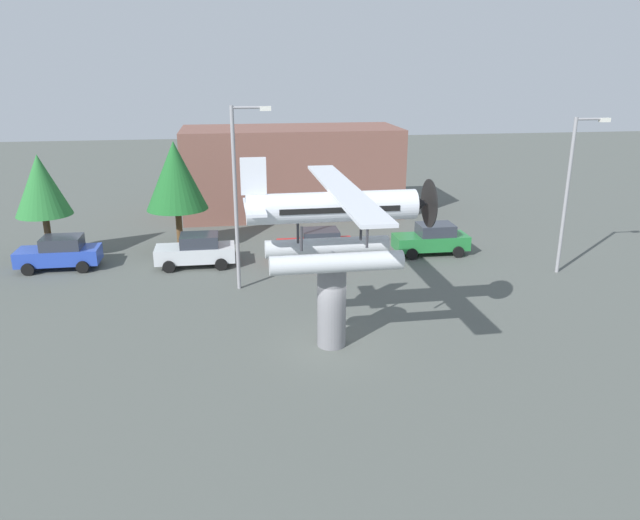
# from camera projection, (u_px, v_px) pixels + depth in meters

# --- Properties ---
(ground_plane) EXTENTS (140.00, 140.00, 0.00)m
(ground_plane) POSITION_uv_depth(u_px,v_px,m) (331.00, 345.00, 23.49)
(ground_plane) COLOR #515651
(display_pedestal) EXTENTS (1.10, 1.10, 3.34)m
(display_pedestal) POSITION_uv_depth(u_px,v_px,m) (332.00, 305.00, 22.97)
(display_pedestal) COLOR slate
(display_pedestal) RESTS_ON ground
(floatplane_monument) EXTENTS (6.93, 10.41, 4.00)m
(floatplane_monument) POSITION_uv_depth(u_px,v_px,m) (336.00, 220.00, 21.96)
(floatplane_monument) COLOR silver
(floatplane_monument) RESTS_ON display_pedestal
(car_near_blue) EXTENTS (4.20, 2.02, 1.76)m
(car_near_blue) POSITION_uv_depth(u_px,v_px,m) (60.00, 253.00, 31.95)
(car_near_blue) COLOR #2847B7
(car_near_blue) RESTS_ON ground
(car_mid_silver) EXTENTS (4.20, 2.02, 1.76)m
(car_mid_silver) POSITION_uv_depth(u_px,v_px,m) (196.00, 250.00, 32.36)
(car_mid_silver) COLOR silver
(car_mid_silver) RESTS_ON ground
(car_far_red) EXTENTS (4.20, 2.02, 1.76)m
(car_far_red) POSITION_uv_depth(u_px,v_px,m) (317.00, 245.00, 33.27)
(car_far_red) COLOR red
(car_far_red) RESTS_ON ground
(car_distant_green) EXTENTS (4.20, 2.02, 1.76)m
(car_distant_green) POSITION_uv_depth(u_px,v_px,m) (432.00, 239.00, 34.47)
(car_distant_green) COLOR #237A38
(car_distant_green) RESTS_ON ground
(streetlight_primary) EXTENTS (1.84, 0.28, 8.66)m
(streetlight_primary) POSITION_uv_depth(u_px,v_px,m) (239.00, 187.00, 27.87)
(streetlight_primary) COLOR gray
(streetlight_primary) RESTS_ON ground
(streetlight_secondary) EXTENTS (1.84, 0.28, 7.95)m
(streetlight_secondary) POSITION_uv_depth(u_px,v_px,m) (571.00, 185.00, 30.28)
(streetlight_secondary) COLOR gray
(streetlight_secondary) RESTS_ON ground
(storefront_building) EXTENTS (15.22, 6.34, 6.16)m
(storefront_building) POSITION_uv_depth(u_px,v_px,m) (291.00, 171.00, 43.33)
(storefront_building) COLOR brown
(storefront_building) RESTS_ON ground
(tree_west) EXTENTS (2.97, 2.97, 5.86)m
(tree_west) POSITION_uv_depth(u_px,v_px,m) (41.00, 186.00, 32.40)
(tree_west) COLOR brown
(tree_west) RESTS_ON ground
(tree_east) EXTENTS (3.50, 3.50, 6.31)m
(tree_east) POSITION_uv_depth(u_px,v_px,m) (175.00, 176.00, 34.27)
(tree_east) COLOR brown
(tree_east) RESTS_ON ground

